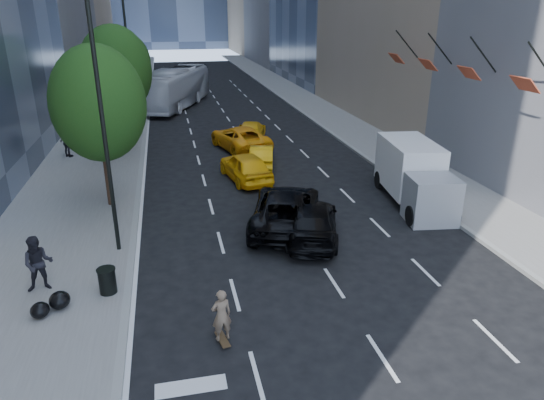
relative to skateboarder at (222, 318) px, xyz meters
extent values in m
plane|color=black|center=(3.20, 2.39, -0.80)|extent=(160.00, 160.00, 0.00)
cube|color=slate|center=(-5.80, 32.39, -0.73)|extent=(6.00, 120.00, 0.15)
cube|color=slate|center=(13.20, 32.39, -0.73)|extent=(4.00, 120.00, 0.15)
cylinder|color=black|center=(-3.30, 6.39, 4.35)|extent=(0.16, 0.16, 10.00)
cylinder|color=black|center=(-3.30, 24.39, 4.35)|extent=(0.16, 0.16, 10.00)
cylinder|color=black|center=(-4.00, 11.39, 0.92)|extent=(0.30, 0.30, 3.15)
ellipsoid|color=#153D10|center=(-4.00, 11.39, 4.18)|extent=(4.20, 4.20, 5.25)
cylinder|color=black|center=(-4.00, 21.39, 1.04)|extent=(0.30, 0.30, 3.38)
ellipsoid|color=#153D10|center=(-4.00, 21.39, 4.52)|extent=(4.50, 4.50, 5.62)
cylinder|color=black|center=(-4.00, 34.39, 0.81)|extent=(0.30, 0.30, 2.93)
ellipsoid|color=#153D10|center=(-4.00, 34.39, 3.83)|extent=(3.90, 3.90, 4.88)
cylinder|color=black|center=(-3.20, 42.39, 1.95)|extent=(0.14, 0.14, 5.20)
imported|color=black|center=(-3.20, 42.39, 3.55)|extent=(2.48, 0.53, 1.00)
cylinder|color=black|center=(14.35, 6.39, 6.05)|extent=(1.75, 0.08, 1.75)
cube|color=#B14529|center=(13.70, 6.39, 5.20)|extent=(0.64, 1.30, 0.64)
cylinder|color=black|center=(14.35, 10.39, 6.05)|extent=(1.75, 0.08, 1.75)
cube|color=#B14529|center=(13.70, 10.39, 5.20)|extent=(0.64, 1.30, 0.64)
cylinder|color=black|center=(14.35, 14.39, 6.05)|extent=(1.75, 0.08, 1.75)
cube|color=#B14529|center=(13.70, 14.39, 5.20)|extent=(0.64, 1.30, 0.64)
cylinder|color=black|center=(14.35, 18.39, 6.05)|extent=(1.75, 0.08, 1.75)
cube|color=#B14529|center=(13.70, 18.39, 5.20)|extent=(0.64, 1.30, 0.64)
imported|color=brown|center=(0.00, 0.00, 0.00)|extent=(0.65, 0.49, 1.60)
imported|color=black|center=(3.70, 7.39, 0.04)|extent=(4.52, 6.60, 1.68)
imported|color=black|center=(4.48, 6.05, -0.06)|extent=(3.48, 5.48, 1.48)
imported|color=#FFB70D|center=(3.00, 13.89, 0.00)|extent=(2.68, 4.96, 1.60)
imported|color=#E5A30C|center=(4.40, 16.39, -0.15)|extent=(2.19, 4.13, 1.29)
imported|color=#FFA20D|center=(3.70, 20.39, -0.01)|extent=(3.97, 6.19, 1.59)
imported|color=#F0B30C|center=(4.92, 22.89, -0.13)|extent=(3.08, 4.97, 1.34)
imported|color=silver|center=(0.00, 37.18, 1.04)|extent=(7.50, 13.48, 3.68)
cube|color=white|center=(10.54, 9.58, 0.88)|extent=(2.71, 4.42, 2.45)
cube|color=gray|center=(10.14, 6.52, 0.24)|extent=(2.31, 2.07, 2.09)
cylinder|color=black|center=(9.14, 6.29, -0.35)|extent=(0.43, 0.94, 0.91)
cylinder|color=black|center=(11.03, 6.04, -0.35)|extent=(0.43, 0.94, 0.91)
cylinder|color=black|center=(9.79, 11.15, -0.35)|extent=(0.43, 0.94, 0.91)
cylinder|color=black|center=(11.68, 10.90, -0.35)|extent=(0.43, 0.94, 0.91)
imported|color=black|center=(-5.57, 3.86, 0.32)|extent=(1.01, 0.83, 1.94)
imported|color=black|center=(-7.35, 20.39, 0.29)|extent=(1.14, 1.07, 1.89)
cylinder|color=black|center=(-3.40, 3.20, -0.23)|extent=(0.56, 0.56, 0.84)
ellipsoid|color=black|center=(-4.80, 2.59, -0.38)|extent=(0.64, 0.70, 0.54)
ellipsoid|color=black|center=(-5.30, 2.19, -0.41)|extent=(0.56, 0.62, 0.48)
camera|label=1|loc=(-1.07, -11.50, 8.09)|focal=32.00mm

